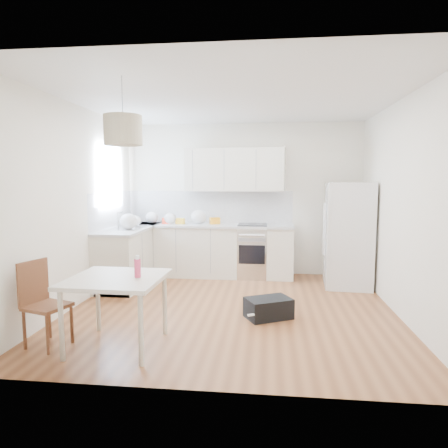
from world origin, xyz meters
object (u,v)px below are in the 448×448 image
Objects in this scene: refrigerator at (349,235)px; dining_chair at (47,304)px; gym_bag at (268,308)px; dining_table at (116,285)px.

dining_chair is at bearing -137.28° from refrigerator.
refrigerator reaches higher than gym_bag.
refrigerator is 3.90m from dining_table.
gym_bag is (1.53, 1.03, -0.52)m from dining_table.
dining_table is 1.07× the size of dining_chair.
dining_table reaches higher than gym_bag.
gym_bag is (-1.27, -1.68, -0.71)m from refrigerator.
refrigerator is at bearing 55.58° from dining_chair.
dining_table is at bearing 22.77° from dining_chair.
refrigerator reaches higher than dining_chair.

